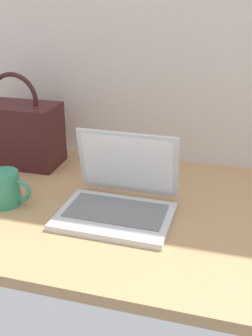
{
  "coord_description": "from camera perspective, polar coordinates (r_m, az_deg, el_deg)",
  "views": [
    {
      "loc": [
        0.26,
        -0.97,
        0.59
      ],
      "look_at": [
        -0.01,
        0.0,
        0.15
      ],
      "focal_mm": 41.85,
      "sensor_mm": 36.0,
      "label": 1
    }
  ],
  "objects": [
    {
      "name": "desk",
      "position": [
        1.16,
        0.43,
        -6.16
      ],
      "size": [
        1.6,
        0.76,
        0.03
      ],
      "color": "tan",
      "rests_on": "ground"
    },
    {
      "name": "laptop",
      "position": [
        1.1,
        -0.97,
        -4.27
      ],
      "size": [
        0.31,
        0.27,
        0.22
      ],
      "color": "silver",
      "rests_on": "desk"
    },
    {
      "name": "coffee_mug",
      "position": [
        1.19,
        -17.21,
        -2.81
      ],
      "size": [
        0.13,
        0.09,
        0.1
      ],
      "color": "#338C66",
      "rests_on": "desk"
    },
    {
      "name": "handbag",
      "position": [
        1.46,
        -15.48,
        5.01
      ],
      "size": [
        0.3,
        0.16,
        0.33
      ],
      "color": "#3F1919",
      "rests_on": "desk"
    }
  ]
}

